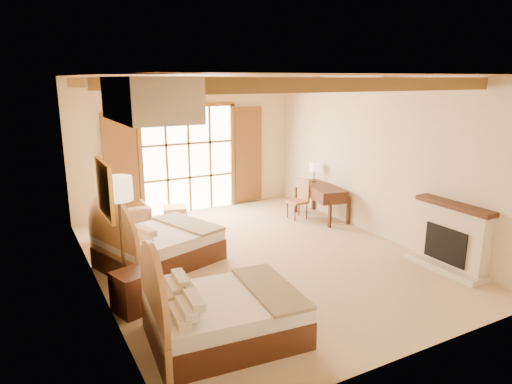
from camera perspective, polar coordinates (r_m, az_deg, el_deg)
floor at (r=8.37m, az=0.23°, el=-8.12°), size 7.00×7.00×0.00m
wall_back at (r=11.06m, az=-8.55°, el=5.80°), size 5.50×0.00×5.50m
wall_left at (r=7.04m, az=-19.79°, el=0.41°), size 0.00×7.00×7.00m
wall_right at (r=9.52m, az=14.96°, el=4.15°), size 0.00×7.00×7.00m
ceiling at (r=7.75m, az=0.26°, el=14.36°), size 7.00×7.00×0.00m
ceiling_beams at (r=7.75m, az=0.26°, el=13.47°), size 5.39×4.60×0.18m
french_doors at (r=11.06m, az=-8.38°, el=3.96°), size 3.95×0.08×2.60m
fireplace at (r=8.37m, az=23.13°, el=-5.57°), size 0.46×1.40×1.16m
painting at (r=6.29m, az=-18.39°, el=0.38°), size 0.06×0.95×0.75m
canopy_valance at (r=4.98m, az=-13.27°, el=11.28°), size 0.70×1.40×0.45m
bed_near at (r=5.78m, az=-5.14°, el=-14.92°), size 1.94×1.54×1.20m
bed_far at (r=8.13m, az=-12.89°, el=-6.35°), size 2.29×1.93×1.24m
nightstand at (r=6.67m, az=-15.08°, el=-11.95°), size 0.60×0.60×0.58m
floor_lamp at (r=6.53m, az=-16.81°, el=-0.56°), size 0.39×0.39×1.86m
armchair at (r=9.62m, az=-15.53°, el=-3.49°), size 0.74×0.76×0.69m
ottoman at (r=10.43m, az=-10.09°, el=-2.76°), size 0.61×0.61×0.36m
desk at (r=10.62m, az=8.16°, el=-1.07°), size 0.87×1.52×0.77m
desk_chair at (r=10.56m, az=5.27°, el=-1.81°), size 0.44×0.43×0.91m
desk_lamp at (r=10.85m, az=7.30°, el=3.00°), size 0.22×0.22×0.44m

